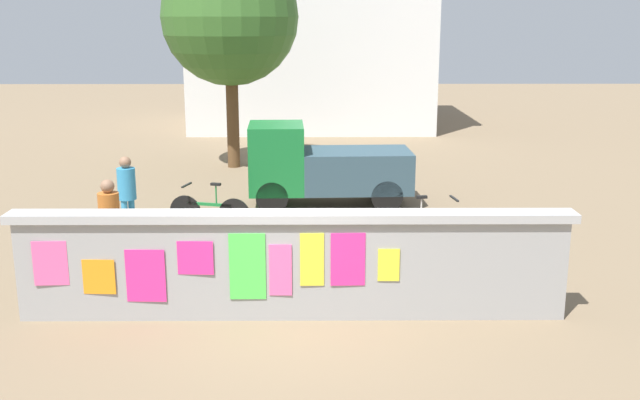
# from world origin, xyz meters

# --- Properties ---
(ground) EXTENTS (60.00, 60.00, 0.00)m
(ground) POSITION_xyz_m (0.00, 8.00, 0.00)
(ground) COLOR #7A664C
(poster_wall) EXTENTS (7.83, 0.42, 1.54)m
(poster_wall) POSITION_xyz_m (-0.01, -0.00, 0.79)
(poster_wall) COLOR #999999
(poster_wall) RESTS_ON ground
(auto_rickshaw_truck) EXTENTS (3.66, 1.65, 1.85)m
(auto_rickshaw_truck) POSITION_xyz_m (0.45, 6.44, 0.90)
(auto_rickshaw_truck) COLOR black
(auto_rickshaw_truck) RESTS_ON ground
(motorcycle) EXTENTS (1.90, 0.56, 0.87)m
(motorcycle) POSITION_xyz_m (-0.10, 1.61, 0.46)
(motorcycle) COLOR black
(motorcycle) RESTS_ON ground
(bicycle_near) EXTENTS (1.67, 0.57, 0.95)m
(bicycle_near) POSITION_xyz_m (-1.80, 4.50, 0.36)
(bicycle_near) COLOR black
(bicycle_near) RESTS_ON ground
(bicycle_far) EXTENTS (1.70, 0.44, 0.95)m
(bicycle_far) POSITION_xyz_m (2.43, 3.38, 0.36)
(bicycle_far) COLOR black
(bicycle_far) RESTS_ON ground
(person_walking) EXTENTS (0.48, 0.48, 1.62)m
(person_walking) POSITION_xyz_m (-3.01, 1.75, 0.99)
(person_walking) COLOR #3F994C
(person_walking) RESTS_ON ground
(person_bystander) EXTENTS (0.47, 0.47, 1.62)m
(person_bystander) POSITION_xyz_m (-3.23, 3.76, 0.99)
(person_bystander) COLOR #338CBF
(person_bystander) RESTS_ON ground
(tree_roadside) EXTENTS (3.74, 3.74, 6.03)m
(tree_roadside) POSITION_xyz_m (-1.99, 10.89, 4.14)
(tree_roadside) COLOR brown
(tree_roadside) RESTS_ON ground
(building_background) EXTENTS (9.22, 6.76, 6.85)m
(building_background) POSITION_xyz_m (0.19, 19.50, 3.44)
(building_background) COLOR silver
(building_background) RESTS_ON ground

